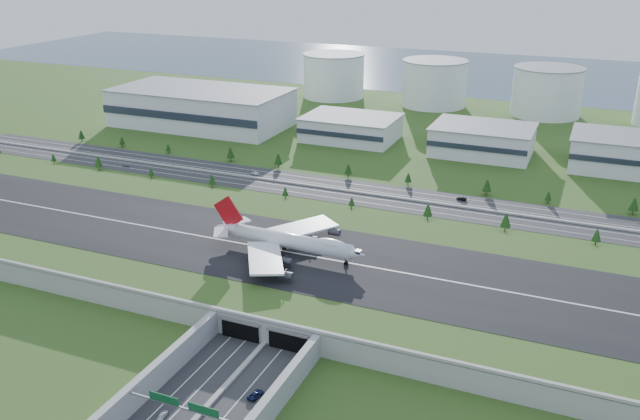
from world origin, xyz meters
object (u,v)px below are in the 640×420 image
at_px(car_7, 255,173).
at_px(boeing_747, 288,240).
at_px(fuel_tank_a, 334,76).
at_px(car_2, 256,395).
at_px(car_5, 462,199).
at_px(car_4, 126,165).
at_px(car_0, 162,416).

bearing_deg(car_7, boeing_747, 57.78).
relative_size(fuel_tank_a, boeing_747, 0.78).
distance_m(car_2, car_5, 181.03).
distance_m(car_2, car_4, 232.57).
bearing_deg(car_5, car_7, -74.80).
xyz_separation_m(fuel_tank_a, car_2, (130.18, -385.27, -16.62)).
height_order(fuel_tank_a, car_4, fuel_tank_a).
distance_m(fuel_tank_a, car_0, 418.86).
bearing_deg(car_4, fuel_tank_a, 8.45).
bearing_deg(fuel_tank_a, boeing_747, -71.31).
relative_size(boeing_747, car_2, 11.74).
relative_size(fuel_tank_a, car_5, 9.88).
height_order(boeing_747, car_0, boeing_747).
bearing_deg(car_0, boeing_747, 86.52).
relative_size(boeing_747, car_0, 14.35).
distance_m(car_0, car_2, 26.20).
bearing_deg(boeing_747, car_4, 151.09).
distance_m(fuel_tank_a, car_7, 213.47).
bearing_deg(fuel_tank_a, car_7, -80.05).
bearing_deg(car_0, car_7, 103.81).
distance_m(car_4, car_5, 190.52).
relative_size(fuel_tank_a, car_7, 8.73).
bearing_deg(fuel_tank_a, car_0, -74.58).
bearing_deg(car_4, boeing_747, -102.59).
height_order(car_2, car_5, car_5).
bearing_deg(car_2, car_5, -88.10).
xyz_separation_m(car_4, car_5, (189.47, 19.96, 0.05)).
distance_m(boeing_747, car_7, 123.10).
height_order(car_4, car_5, car_5).
bearing_deg(fuel_tank_a, car_2, -71.33).
bearing_deg(car_5, fuel_tank_a, -130.64).
height_order(fuel_tank_a, boeing_747, fuel_tank_a).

